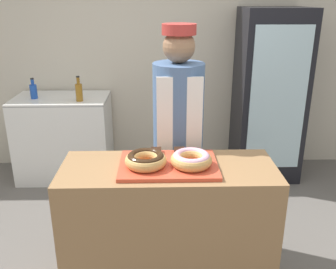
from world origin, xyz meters
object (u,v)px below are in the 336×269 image
at_px(serving_tray, 168,165).
at_px(beverage_fridge, 269,96).
at_px(bottle_amber, 79,91).
at_px(brownie_back_right, 179,151).
at_px(chest_freezer, 65,137).
at_px(baker_person, 178,136).
at_px(donut_light_glaze, 191,159).
at_px(bottle_blue, 33,91).
at_px(donut_chocolate_glaze, 146,159).
at_px(brownie_back_left, 156,151).

relative_size(serving_tray, beverage_fridge, 0.34).
bearing_deg(bottle_amber, brownie_back_right, -56.64).
distance_m(serving_tray, brownie_back_right, 0.18).
bearing_deg(chest_freezer, brownie_back_right, -53.48).
xyz_separation_m(baker_person, beverage_fridge, (1.04, 1.24, -0.02)).
distance_m(donut_light_glaze, bottle_blue, 2.32).
xyz_separation_m(serving_tray, bottle_blue, (-1.37, 1.72, 0.07)).
relative_size(donut_chocolate_glaze, chest_freezer, 0.26).
distance_m(donut_chocolate_glaze, bottle_blue, 2.14).
bearing_deg(brownie_back_right, chest_freezer, 126.52).
distance_m(brownie_back_right, baker_person, 0.35).
relative_size(chest_freezer, bottle_blue, 4.60).
bearing_deg(baker_person, brownie_back_left, -115.35).
height_order(brownie_back_left, beverage_fridge, beverage_fridge).
height_order(donut_chocolate_glaze, brownie_back_left, donut_chocolate_glaze).
distance_m(brownie_back_right, beverage_fridge, 1.91).
xyz_separation_m(brownie_back_left, bottle_amber, (-0.79, 1.44, 0.06)).
bearing_deg(brownie_back_right, bottle_blue, 132.88).
xyz_separation_m(serving_tray, brownie_back_right, (0.08, 0.16, 0.03)).
relative_size(chest_freezer, bottle_amber, 3.85).
height_order(brownie_back_right, beverage_fridge, beverage_fridge).
bearing_deg(donut_light_glaze, baker_person, 95.50).
height_order(brownie_back_left, baker_person, baker_person).
relative_size(donut_chocolate_glaze, baker_person, 0.15).
distance_m(donut_light_glaze, brownie_back_right, 0.21).
xyz_separation_m(brownie_back_left, bottle_blue, (-1.29, 1.56, 0.04)).
relative_size(donut_light_glaze, brownie_back_left, 3.63).
height_order(brownie_back_right, chest_freezer, brownie_back_right).
relative_size(brownie_back_right, baker_person, 0.04).
bearing_deg(brownie_back_left, brownie_back_right, 0.00).
bearing_deg(brownie_back_right, donut_light_glaze, -72.79).
relative_size(donut_chocolate_glaze, brownie_back_left, 3.63).
height_order(donut_light_glaze, bottle_blue, bottle_blue).
bearing_deg(bottle_blue, serving_tray, -51.51).
height_order(serving_tray, bottle_blue, bottle_blue).
relative_size(brownie_back_right, bottle_blue, 0.33).
xyz_separation_m(brownie_back_right, bottle_blue, (-1.45, 1.56, 0.04)).
bearing_deg(beverage_fridge, serving_tray, -122.78).
distance_m(baker_person, chest_freezer, 1.79).
bearing_deg(chest_freezer, bottle_amber, -34.05).
height_order(serving_tray, chest_freezer, serving_tray).
bearing_deg(donut_light_glaze, donut_chocolate_glaze, 180.00).
height_order(baker_person, chest_freezer, baker_person).
bearing_deg(donut_chocolate_glaze, donut_light_glaze, 0.00).
distance_m(brownie_back_left, brownie_back_right, 0.16).
xyz_separation_m(beverage_fridge, bottle_amber, (-2.00, -0.15, 0.10)).
relative_size(serving_tray, chest_freezer, 0.62).
bearing_deg(brownie_back_left, beverage_fridge, 52.79).
relative_size(serving_tray, bottle_blue, 2.84).
xyz_separation_m(serving_tray, bottle_amber, (-0.87, 1.60, 0.09)).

